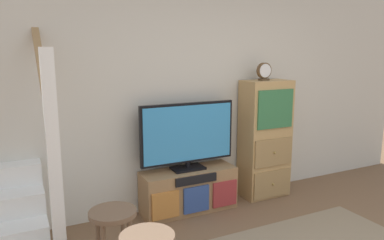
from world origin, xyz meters
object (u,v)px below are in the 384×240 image
media_console (189,190)px  desk_clock (264,72)px  side_cabinet (265,139)px  bar_stool_far (114,232)px  television (188,135)px

media_console → desk_clock: desk_clock is taller
side_cabinet → desk_clock: 0.83m
side_cabinet → desk_clock: bearing=-166.7°
bar_stool_far → desk_clock: bearing=26.8°
media_console → bar_stool_far: (-1.11, -1.06, 0.26)m
side_cabinet → bar_stool_far: 2.41m
television → desk_clock: size_ratio=5.23×
bar_stool_far → side_cabinet: bearing=26.5°
television → bar_stool_far: (-1.11, -1.08, -0.38)m
side_cabinet → bar_stool_far: side_cabinet is taller
desk_clock → bar_stool_far: desk_clock is taller
television → bar_stool_far: television is taller
media_console → bar_stool_far: 1.55m
media_console → bar_stool_far: size_ratio=1.62×
desk_clock → television: bearing=178.3°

